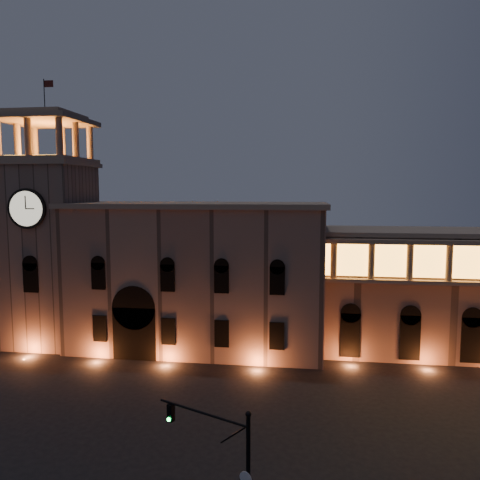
{
  "coord_description": "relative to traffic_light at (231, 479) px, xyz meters",
  "views": [
    {
      "loc": [
        10.83,
        -32.93,
        18.95
      ],
      "look_at": [
        4.01,
        16.0,
        13.8
      ],
      "focal_mm": 35.0,
      "sensor_mm": 36.0,
      "label": 1
    }
  ],
  "objects": [
    {
      "name": "government_building",
      "position": [
        -9.36,
        32.65,
        4.46
      ],
      "size": [
        30.8,
        12.8,
        17.6
      ],
      "color": "#876958",
      "rests_on": "ground"
    },
    {
      "name": "clock_tower",
      "position": [
        -27.78,
        31.7,
        8.19
      ],
      "size": [
        9.8,
        9.8,
        32.4
      ],
      "color": "#876958",
      "rests_on": "ground"
    },
    {
      "name": "traffic_light",
      "position": [
        0.0,
        0.0,
        0.0
      ],
      "size": [
        5.52,
        2.71,
        8.21
      ],
      "rotation": [
        0.0,
        0.0,
        -0.42
      ],
      "color": "black",
      "rests_on": "ground"
    },
    {
      "name": "ground",
      "position": [
        -7.28,
        10.72,
        -4.31
      ],
      "size": [
        160.0,
        160.0,
        0.0
      ],
      "primitive_type": "plane",
      "color": "black",
      "rests_on": "ground"
    }
  ]
}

